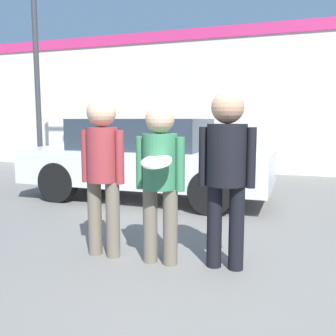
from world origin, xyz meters
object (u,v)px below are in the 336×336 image
(person_left, at_px, (103,164))
(person_middle_with_frisbee, at_px, (160,171))
(street_lamp, at_px, (42,23))
(parked_car_near, at_px, (146,158))
(person_right, at_px, (227,163))

(person_left, distance_m, person_middle_with_frisbee, 0.66)
(person_middle_with_frisbee, bearing_deg, street_lamp, 138.53)
(person_left, relative_size, parked_car_near, 0.38)
(person_left, bearing_deg, street_lamp, 133.68)
(person_right, bearing_deg, parked_car_near, 125.81)
(person_right, relative_size, parked_car_near, 0.39)
(person_left, xyz_separation_m, parked_car_near, (-0.72, 2.90, -0.25))
(parked_car_near, bearing_deg, person_middle_with_frisbee, -64.72)
(person_middle_with_frisbee, bearing_deg, parked_car_near, 115.28)
(person_middle_with_frisbee, height_order, street_lamp, street_lamp)
(person_middle_with_frisbee, distance_m, parked_car_near, 3.22)
(person_left, bearing_deg, person_right, 4.02)
(person_right, xyz_separation_m, parked_car_near, (-2.02, 2.81, -0.30))
(parked_car_near, relative_size, street_lamp, 0.77)
(person_left, xyz_separation_m, person_middle_with_frisbee, (0.65, -0.01, -0.04))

